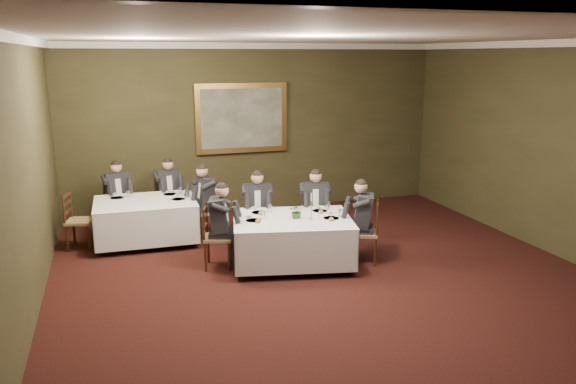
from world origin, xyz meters
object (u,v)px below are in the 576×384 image
diner_main_endleft (218,236)px  diner_sec_backleft (118,204)px  diner_main_backright (315,216)px  painting (242,118)px  diner_main_backleft (258,218)px  diner_sec_backright (168,200)px  table_second (146,218)px  chair_sec_backright (169,212)px  centerpiece (297,210)px  diner_main_endright (365,231)px  chair_sec_endleft (80,232)px  chair_main_backright (314,228)px  chair_main_endleft (218,250)px  candlestick (311,209)px  chair_main_backleft (258,230)px  chair_main_endright (365,245)px  chair_sec_endright (209,222)px  diner_sec_endright (208,210)px  chair_sec_backleft (118,215)px  table_main (292,237)px

diner_main_endleft → diner_sec_backleft: (-1.45, 2.48, 0.00)m
diner_main_backright → painting: size_ratio=0.70×
diner_main_backleft → diner_sec_backright: 2.15m
table_second → chair_sec_backright: 1.03m
centerpiece → diner_sec_backleft: bearing=134.0°
table_second → diner_main_endright: 3.87m
chair_sec_endleft → diner_sec_backright: bearing=132.3°
diner_main_backleft → chair_main_backright: size_ratio=1.35×
chair_main_endleft → diner_main_endleft: size_ratio=0.74×
candlestick → chair_main_backleft: bearing=115.4°
chair_main_endleft → chair_main_endright: bearing=94.2°
chair_main_backright → chair_main_endright: same height
chair_sec_endright → painting: 2.54m
diner_sec_backright → chair_sec_endleft: diner_sec_backright is taller
chair_sec_endright → chair_main_endright: bearing=-145.1°
chair_sec_endleft → diner_main_endleft: bearing=66.7°
diner_main_backright → chair_main_endright: size_ratio=1.35×
table_second → chair_sec_endright: 1.12m
chair_sec_endright → candlestick: bearing=-158.2°
diner_main_backright → diner_sec_backleft: bearing=-15.1°
diner_main_backleft → centerpiece: size_ratio=5.19×
chair_sec_endright → chair_sec_backright: bearing=22.7°
chair_main_backright → diner_sec_endright: (-1.72, 0.97, 0.23)m
diner_main_endright → chair_sec_endleft: (-4.39, 2.08, -0.23)m
table_second → centerpiece: size_ratio=6.86×
diner_main_endright → chair_sec_backleft: 4.78m
chair_main_backright → centerpiece: (-0.62, -0.86, 0.61)m
chair_main_backright → diner_sec_endright: diner_sec_endright is taller
chair_main_backright → chair_sec_backleft: 3.79m
table_main → chair_main_endright: bearing=-12.0°
table_second → chair_sec_endright: size_ratio=1.78×
chair_main_backright → diner_sec_backleft: size_ratio=0.74×
diner_main_endright → chair_sec_backright: (-2.79, 2.95, -0.23)m
table_second → diner_main_backright: size_ratio=1.32×
chair_sec_endright → painting: size_ratio=0.52×
diner_main_endright → diner_sec_endright: (-2.18, 2.04, 0.00)m
painting → chair_main_endright: bearing=-72.4°
diner_main_backleft → diner_main_backright: 1.00m
chair_main_backright → table_main: bearing=65.6°
diner_main_endleft → diner_sec_endright: (0.11, 1.56, 0.00)m
diner_main_endleft → diner_sec_backright: (-0.51, 2.46, 0.00)m
table_main → chair_main_backright: 1.09m
chair_main_backleft → chair_main_endright: size_ratio=1.00×
table_main → chair_main_backleft: bearing=105.8°
chair_main_backleft → chair_main_endright: same height
diner_sec_backleft → diner_main_backright: bearing=136.3°
diner_main_backleft → diner_sec_backleft: (-2.29, 1.69, 0.00)m
chair_main_endright → table_main: bearing=104.5°
diner_main_backright → chair_main_endleft: (-1.84, -0.58, -0.23)m
chair_main_endright → diner_main_endright: (-0.01, 0.01, 0.23)m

